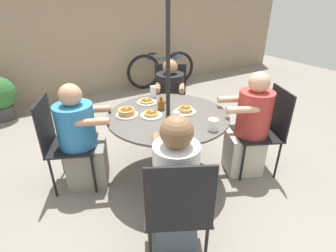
# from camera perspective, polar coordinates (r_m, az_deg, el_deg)

# --- Properties ---
(ground_plane) EXTENTS (12.00, 12.00, 0.00)m
(ground_plane) POSITION_cam_1_polar(r_m,az_deg,el_deg) (3.01, 0.00, -10.39)
(ground_plane) COLOR gray
(back_fence) EXTENTS (10.00, 0.06, 1.93)m
(back_fence) POSITION_cam_1_polar(r_m,az_deg,el_deg) (5.33, -17.87, 16.47)
(back_fence) COLOR gray
(back_fence) RESTS_ON ground
(patio_table) EXTENTS (1.22, 1.22, 0.74)m
(patio_table) POSITION_cam_1_polar(r_m,az_deg,el_deg) (2.69, 0.00, -0.05)
(patio_table) COLOR #4C4742
(patio_table) RESTS_ON ground
(umbrella_pole) EXTENTS (0.04, 0.04, 2.10)m
(umbrella_pole) POSITION_cam_1_polar(r_m,az_deg,el_deg) (2.52, 0.00, 8.99)
(umbrella_pole) COLOR black
(umbrella_pole) RESTS_ON ground
(patio_chair_north) EXTENTS (0.62, 0.62, 0.96)m
(patio_chair_north) POSITION_cam_1_polar(r_m,az_deg,el_deg) (1.85, 2.14, -16.99)
(patio_chair_north) COLOR black
(patio_chair_north) RESTS_ON ground
(diner_north) EXTENTS (0.51, 0.58, 1.14)m
(diner_north) POSITION_cam_1_polar(r_m,az_deg,el_deg) (2.00, 1.61, -13.64)
(diner_north) COLOR slate
(diner_north) RESTS_ON ground
(patio_chair_east) EXTENTS (0.61, 0.61, 0.96)m
(patio_chair_east) POSITION_cam_1_polar(r_m,az_deg,el_deg) (3.01, 20.55, -0.08)
(patio_chair_east) COLOR black
(patio_chair_east) RESTS_ON ground
(diner_east) EXTENTS (0.59, 0.52, 1.15)m
(diner_east) POSITION_cam_1_polar(r_m,az_deg,el_deg) (2.95, 17.25, -0.65)
(diner_east) COLOR beige
(diner_east) RESTS_ON ground
(patio_chair_south) EXTENTS (0.63, 0.63, 0.96)m
(patio_chair_south) POSITION_cam_1_polar(r_m,az_deg,el_deg) (3.69, 0.49, 6.63)
(patio_chair_south) COLOR black
(patio_chair_south) RESTS_ON ground
(diner_south) EXTENTS (0.55, 0.58, 1.08)m
(diner_south) POSITION_cam_1_polar(r_m,az_deg,el_deg) (3.54, 0.42, 4.70)
(diner_south) COLOR #3D3D42
(diner_south) RESTS_ON ground
(patio_chair_west) EXTENTS (0.60, 0.60, 0.96)m
(patio_chair_west) POSITION_cam_1_polar(r_m,az_deg,el_deg) (2.79, -22.19, -2.59)
(patio_chair_west) COLOR black
(patio_chair_west) RESTS_ON ground
(diner_west) EXTENTS (0.58, 0.52, 1.10)m
(diner_west) POSITION_cam_1_polar(r_m,az_deg,el_deg) (2.77, -18.29, -3.26)
(diner_west) COLOR gray
(diner_west) RESTS_ON ground
(pancake_plate_a) EXTENTS (0.22, 0.22, 0.05)m
(pancake_plate_a) POSITION_cam_1_polar(r_m,az_deg,el_deg) (2.92, -4.64, 5.29)
(pancake_plate_a) COLOR silver
(pancake_plate_a) RESTS_ON patio_table
(pancake_plate_b) EXTENTS (0.22, 0.22, 0.05)m
(pancake_plate_b) POSITION_cam_1_polar(r_m,az_deg,el_deg) (2.60, -3.64, 2.52)
(pancake_plate_b) COLOR silver
(pancake_plate_b) RESTS_ON patio_table
(pancake_plate_c) EXTENTS (0.22, 0.22, 0.06)m
(pancake_plate_c) POSITION_cam_1_polar(r_m,az_deg,el_deg) (2.68, 3.75, 3.41)
(pancake_plate_c) COLOR silver
(pancake_plate_c) RESTS_ON patio_table
(pancake_plate_d) EXTENTS (0.22, 0.22, 0.08)m
(pancake_plate_d) POSITION_cam_1_polar(r_m,az_deg,el_deg) (2.63, -8.97, 2.86)
(pancake_plate_d) COLOR silver
(pancake_plate_d) RESTS_ON patio_table
(syrup_bottle) EXTENTS (0.09, 0.07, 0.14)m
(syrup_bottle) POSITION_cam_1_polar(r_m,az_deg,el_deg) (2.73, -1.49, 4.68)
(syrup_bottle) COLOR brown
(syrup_bottle) RESTS_ON patio_table
(coffee_cup) EXTENTS (0.09, 0.09, 0.10)m
(coffee_cup) POSITION_cam_1_polar(r_m,az_deg,el_deg) (2.35, 9.80, 0.32)
(coffee_cup) COLOR white
(coffee_cup) RESTS_ON patio_table
(drinking_glass_a) EXTENTS (0.07, 0.07, 0.13)m
(drinking_glass_a) POSITION_cam_1_polar(r_m,az_deg,el_deg) (3.07, -3.27, 7.44)
(drinking_glass_a) COLOR silver
(drinking_glass_a) RESTS_ON patio_table
(drinking_glass_b) EXTENTS (0.07, 0.07, 0.14)m
(drinking_glass_b) POSITION_cam_1_polar(r_m,az_deg,el_deg) (2.38, 1.79, 1.52)
(drinking_glass_b) COLOR silver
(drinking_glass_b) RESTS_ON patio_table
(bicycle) EXTENTS (1.50, 0.44, 0.74)m
(bicycle) POSITION_cam_1_polar(r_m,az_deg,el_deg) (5.70, -1.40, 12.17)
(bicycle) COLOR black
(bicycle) RESTS_ON ground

